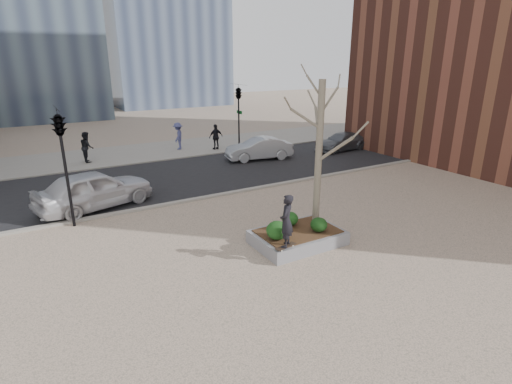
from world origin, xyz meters
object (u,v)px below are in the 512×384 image
skateboard (286,247)px  police_car (94,189)px  skateboarder (286,221)px  planter (298,238)px

skateboard → police_car: bearing=105.6°
skateboarder → planter: bearing=174.3°
skateboard → planter: bearing=25.1°
skateboard → skateboarder: size_ratio=0.46×
planter → skateboarder: 1.78m
planter → skateboard: skateboard is taller
planter → skateboard: 1.39m
planter → skateboard: bearing=-142.3°
skateboarder → police_car: bearing=-105.3°
skateboard → police_car: size_ratio=0.16×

